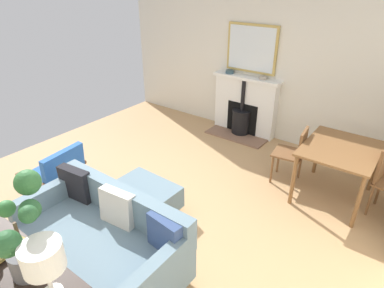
% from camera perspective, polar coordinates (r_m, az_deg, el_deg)
% --- Properties ---
extents(ground_plane, '(5.85, 5.52, 0.01)m').
position_cam_1_polar(ground_plane, '(4.36, -8.18, -10.78)').
color(ground_plane, tan).
extents(wall_left, '(0.12, 5.52, 2.87)m').
position_cam_1_polar(wall_left, '(5.97, 11.42, 14.99)').
color(wall_left, beige).
rests_on(wall_left, ground).
extents(fireplace, '(0.59, 1.26, 1.08)m').
position_cam_1_polar(fireplace, '(6.12, 9.05, 6.01)').
color(fireplace, brown).
rests_on(fireplace, ground).
extents(mirror_over_mantel, '(0.04, 0.93, 0.81)m').
position_cam_1_polar(mirror_over_mantel, '(5.91, 10.33, 16.03)').
color(mirror_over_mantel, tan).
extents(mantel_bowl_near, '(0.15, 0.15, 0.06)m').
position_cam_1_polar(mantel_bowl_near, '(6.09, 6.59, 12.41)').
color(mantel_bowl_near, '#334C56').
rests_on(mantel_bowl_near, fireplace).
extents(mantel_bowl_far, '(0.12, 0.12, 0.06)m').
position_cam_1_polar(mantel_bowl_far, '(5.80, 12.20, 11.23)').
color(mantel_bowl_far, '#9E9384').
rests_on(mantel_bowl_far, fireplace).
extents(sofa, '(0.86, 1.73, 0.82)m').
position_cam_1_polar(sofa, '(3.46, -15.19, -15.68)').
color(sofa, '#B2B2B7').
rests_on(sofa, ground).
extents(ottoman, '(0.66, 0.80, 0.37)m').
position_cam_1_polar(ottoman, '(4.13, -8.50, -9.18)').
color(ottoman, '#B2B2B7').
rests_on(ottoman, ground).
extents(armchair_accent, '(0.74, 0.65, 0.75)m').
position_cam_1_polar(armchair_accent, '(4.57, -22.42, -4.37)').
color(armchair_accent, brown).
rests_on(armchair_accent, ground).
extents(console_table, '(0.38, 1.39, 0.78)m').
position_cam_1_polar(console_table, '(3.00, -28.20, -18.46)').
color(console_table, black).
rests_on(console_table, ground).
extents(table_lamp_far_end, '(0.26, 0.26, 0.43)m').
position_cam_1_polar(table_lamp_far_end, '(2.35, -24.53, -17.68)').
color(table_lamp_far_end, beige).
rests_on(table_lamp_far_end, console_table).
extents(potted_plant, '(0.57, 0.40, 0.72)m').
position_cam_1_polar(potted_plant, '(2.51, -28.70, -12.75)').
color(potted_plant, '#4C4C51').
rests_on(potted_plant, console_table).
extents(book_stack, '(0.30, 0.22, 0.07)m').
position_cam_1_polar(book_stack, '(2.98, -29.63, -15.47)').
color(book_stack, olive).
rests_on(book_stack, console_table).
extents(dining_table, '(1.04, 0.87, 0.75)m').
position_cam_1_polar(dining_table, '(4.54, 24.34, -1.60)').
color(dining_table, brown).
rests_on(dining_table, ground).
extents(dining_chair_near_fireplace, '(0.45, 0.45, 0.84)m').
position_cam_1_polar(dining_chair_near_fireplace, '(4.73, 17.40, -1.19)').
color(dining_chair_near_fireplace, brown).
rests_on(dining_chair_near_fireplace, ground).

